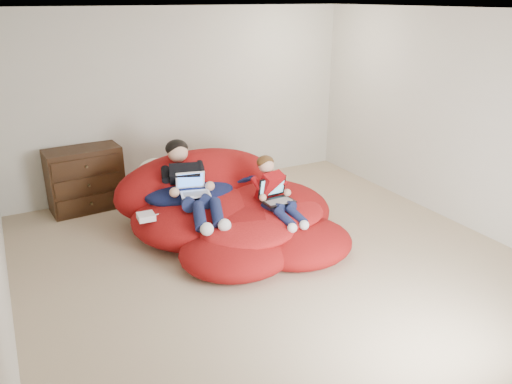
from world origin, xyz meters
name	(u,v)px	position (x,y,z in m)	size (l,w,h in m)	color
room_shell	(269,239)	(0.00, 0.00, 0.22)	(5.10, 5.10, 2.77)	tan
dresser	(85,179)	(-1.46, 2.25, 0.41)	(0.95, 0.56, 0.82)	black
beanbag_pile	(230,211)	(-0.10, 0.77, 0.26)	(2.45, 2.42, 0.95)	#A41212
cream_pillow	(156,170)	(-0.71, 1.60, 0.62)	(0.46, 0.29, 0.29)	white
older_boy	(189,181)	(-0.54, 0.89, 0.68)	(0.45, 1.30, 0.72)	black
younger_boy	(274,190)	(0.27, 0.36, 0.61)	(0.33, 0.87, 0.63)	#A90E13
laptop_white	(193,188)	(-0.54, 0.76, 0.64)	(0.36, 0.37, 0.23)	white
laptop_black	(276,195)	(0.27, 0.33, 0.56)	(0.35, 0.30, 0.25)	black
power_adapter	(146,217)	(-1.10, 0.72, 0.42)	(0.18, 0.18, 0.07)	white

